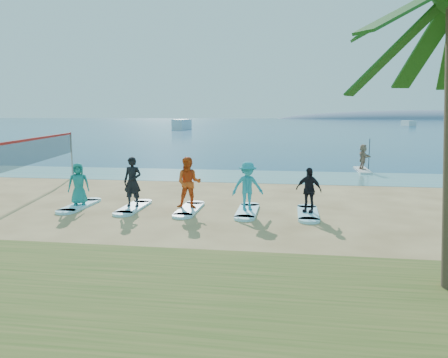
# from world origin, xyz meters

# --- Properties ---
(ground) EXTENTS (600.00, 600.00, 0.00)m
(ground) POSITION_xyz_m (0.00, 0.00, 0.00)
(ground) COLOR tan
(ground) RESTS_ON ground
(shallow_water) EXTENTS (600.00, 600.00, 0.00)m
(shallow_water) POSITION_xyz_m (0.00, 10.50, 0.01)
(shallow_water) COLOR teal
(shallow_water) RESTS_ON ground
(ocean) EXTENTS (600.00, 600.00, 0.00)m
(ocean) POSITION_xyz_m (0.00, 160.00, 0.01)
(ocean) COLOR navy
(ocean) RESTS_ON ground
(island_ridge) EXTENTS (220.00, 56.00, 18.00)m
(island_ridge) POSITION_xyz_m (95.00, 300.00, 0.00)
(island_ridge) COLOR slate
(island_ridge) RESTS_ON ground
(volleyball_net) EXTENTS (1.93, 8.90, 2.50)m
(volleyball_net) POSITION_xyz_m (-8.43, 4.16, 1.90)
(volleyball_net) COLOR gray
(volleyball_net) RESTS_ON ground
(paddleboard) EXTENTS (0.71, 3.00, 0.12)m
(paddleboard) POSITION_xyz_m (6.88, 13.72, 0.06)
(paddleboard) COLOR silver
(paddleboard) RESTS_ON ground
(paddleboarder) EXTENTS (0.75, 1.48, 1.53)m
(paddleboarder) POSITION_xyz_m (6.88, 13.72, 0.88)
(paddleboarder) COLOR tan
(paddleboarder) RESTS_ON paddleboard
(boat_offshore_a) EXTENTS (2.44, 8.43, 2.24)m
(boat_offshore_a) POSITION_xyz_m (-21.14, 80.00, 0.00)
(boat_offshore_a) COLOR silver
(boat_offshore_a) RESTS_ON ground
(boat_offshore_b) EXTENTS (2.99, 5.78, 1.54)m
(boat_offshore_b) POSITION_xyz_m (35.84, 119.00, 0.00)
(boat_offshore_b) COLOR silver
(boat_offshore_b) RESTS_ON ground
(surfboard_0) EXTENTS (0.70, 2.20, 0.09)m
(surfboard_0) POSITION_xyz_m (-5.33, 1.43, 0.04)
(surfboard_0) COLOR #A4EAFF
(surfboard_0) RESTS_ON ground
(student_0) EXTENTS (0.90, 0.75, 1.58)m
(student_0) POSITION_xyz_m (-5.33, 1.43, 0.88)
(student_0) COLOR #1B827C
(student_0) RESTS_ON surfboard_0
(surfboard_1) EXTENTS (0.70, 2.20, 0.09)m
(surfboard_1) POSITION_xyz_m (-3.21, 1.43, 0.04)
(surfboard_1) COLOR #A4EAFF
(surfboard_1) RESTS_ON ground
(student_1) EXTENTS (0.69, 0.47, 1.83)m
(student_1) POSITION_xyz_m (-3.21, 1.43, 1.01)
(student_1) COLOR black
(student_1) RESTS_ON surfboard_1
(surfboard_2) EXTENTS (0.70, 2.20, 0.09)m
(surfboard_2) POSITION_xyz_m (-1.09, 1.43, 0.04)
(surfboard_2) COLOR #A4EAFF
(surfboard_2) RESTS_ON ground
(student_2) EXTENTS (0.98, 0.80, 1.86)m
(student_2) POSITION_xyz_m (-1.09, 1.43, 1.02)
(student_2) COLOR #D84B16
(student_2) RESTS_ON surfboard_2
(surfboard_3) EXTENTS (0.70, 2.20, 0.09)m
(surfboard_3) POSITION_xyz_m (1.03, 1.43, 0.04)
(surfboard_3) COLOR #A4EAFF
(surfboard_3) RESTS_ON ground
(student_3) EXTENTS (1.27, 0.98, 1.73)m
(student_3) POSITION_xyz_m (1.03, 1.43, 0.95)
(student_3) COLOR teal
(student_3) RESTS_ON surfboard_3
(surfboard_4) EXTENTS (0.70, 2.20, 0.09)m
(surfboard_4) POSITION_xyz_m (3.15, 1.43, 0.04)
(surfboard_4) COLOR #A4EAFF
(surfboard_4) RESTS_ON ground
(student_4) EXTENTS (0.99, 0.70, 1.56)m
(student_4) POSITION_xyz_m (3.15, 1.43, 0.87)
(student_4) COLOR black
(student_4) RESTS_ON surfboard_4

